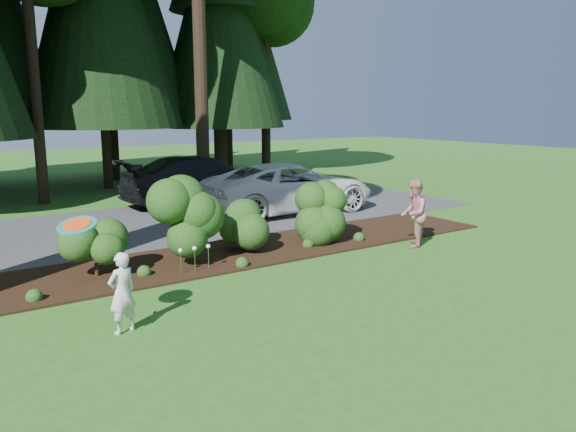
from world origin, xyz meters
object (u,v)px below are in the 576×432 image
(car_white_suv, at_px, (289,187))
(child, at_px, (122,293))
(adult, at_px, (413,213))
(car_dark_suv, at_px, (203,180))
(frisbee, at_px, (77,225))

(car_white_suv, bearing_deg, child, 133.71)
(adult, bearing_deg, car_white_suv, -128.57)
(car_dark_suv, xyz_separation_m, child, (-5.94, -9.52, -0.23))
(car_white_suv, relative_size, car_dark_suv, 0.99)
(car_white_suv, relative_size, adult, 3.42)
(car_dark_suv, bearing_deg, frisbee, 146.83)
(frisbee, bearing_deg, child, 0.34)
(adult, bearing_deg, child, -27.89)
(car_dark_suv, xyz_separation_m, adult, (1.43, -8.28, -0.03))
(adult, relative_size, frisbee, 2.90)
(car_white_suv, distance_m, child, 9.94)
(adult, xyz_separation_m, frisbee, (-7.94, -1.24, 0.88))
(car_white_suv, distance_m, adult, 5.31)
(car_white_suv, height_order, adult, adult)
(car_dark_suv, distance_m, frisbee, 11.56)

